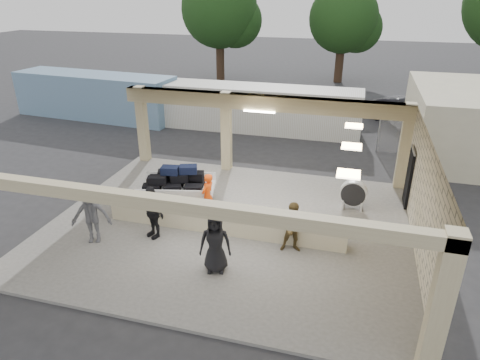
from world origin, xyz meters
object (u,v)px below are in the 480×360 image
(baggage_handler, at_px, (208,196))
(car_white_a, at_px, (435,117))
(drum_fan, at_px, (353,193))
(container_white, at_px, (258,108))
(baggage_counter, at_px, (223,219))
(passenger_b, at_px, (152,212))
(car_dark, at_px, (405,112))
(luggage_cart, at_px, (176,185))
(passenger_a, at_px, (294,228))
(container_blue, at_px, (95,96))
(passenger_c, at_px, (91,215))
(passenger_d, at_px, (215,243))

(baggage_handler, distance_m, car_white_a, 16.29)
(drum_fan, height_order, container_white, container_white)
(container_white, bearing_deg, baggage_counter, -82.49)
(container_white, bearing_deg, passenger_b, -92.69)
(baggage_counter, bearing_deg, container_white, 97.60)
(car_white_a, bearing_deg, baggage_counter, 132.25)
(baggage_counter, bearing_deg, drum_fan, 35.31)
(car_dark, bearing_deg, luggage_cart, -173.73)
(passenger_a, height_order, car_white_a, passenger_a)
(container_white, bearing_deg, container_blue, -179.25)
(passenger_c, height_order, car_white_a, passenger_c)
(passenger_d, bearing_deg, car_white_a, 50.81)
(drum_fan, relative_size, passenger_a, 0.67)
(car_dark, bearing_deg, car_white_a, -68.93)
(passenger_c, distance_m, car_dark, 19.55)
(passenger_b, relative_size, container_blue, 0.17)
(luggage_cart, bearing_deg, passenger_d, -64.95)
(baggage_counter, height_order, container_white, container_white)
(passenger_b, xyz_separation_m, passenger_c, (-1.69, -0.81, 0.07))
(passenger_c, bearing_deg, baggage_handler, 20.08)
(passenger_a, height_order, passenger_c, passenger_c)
(baggage_counter, distance_m, container_white, 11.64)
(luggage_cart, height_order, drum_fan, luggage_cart)
(baggage_handler, relative_size, car_white_a, 0.33)
(luggage_cart, bearing_deg, passenger_b, -99.58)
(passenger_b, relative_size, container_white, 0.16)
(passenger_c, xyz_separation_m, car_dark, (10.41, 16.55, -0.31))
(passenger_c, bearing_deg, luggage_cart, 42.80)
(drum_fan, xyz_separation_m, passenger_a, (-1.65, -3.37, 0.23))
(passenger_a, bearing_deg, passenger_b, 173.39)
(drum_fan, xyz_separation_m, car_white_a, (4.20, 11.47, 0.03))
(car_white_a, bearing_deg, passenger_c, 125.23)
(passenger_d, height_order, container_blue, container_blue)
(baggage_handler, distance_m, passenger_d, 3.13)
(baggage_handler, distance_m, container_blue, 15.35)
(car_dark, bearing_deg, container_white, 151.80)
(luggage_cart, height_order, car_white_a, luggage_cart)
(passenger_b, distance_m, car_dark, 17.99)
(drum_fan, height_order, container_blue, container_blue)
(passenger_c, relative_size, container_blue, 0.19)
(container_white, height_order, container_blue, container_blue)
(luggage_cart, distance_m, passenger_b, 2.20)
(drum_fan, height_order, passenger_b, passenger_b)
(baggage_counter, height_order, passenger_d, passenger_d)
(baggage_counter, xyz_separation_m, passenger_a, (2.40, -0.50, 0.33))
(car_dark, bearing_deg, container_blue, 140.12)
(passenger_a, height_order, container_blue, container_blue)
(passenger_a, bearing_deg, car_dark, 63.40)
(passenger_b, bearing_deg, luggage_cart, 120.51)
(baggage_handler, height_order, car_white_a, baggage_handler)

